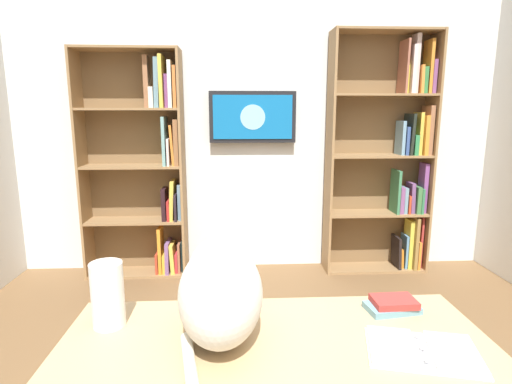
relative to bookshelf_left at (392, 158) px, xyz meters
The scene contains 9 objects.
wall_back 1.28m from the bookshelf_left, ahead, with size 4.52×0.06×2.70m, color silver.
bookshelf_left is the anchor object (origin of this frame).
bookshelf_right 2.23m from the bookshelf_left, ahead, with size 0.90×0.28×2.01m.
wall_mounted_tv 1.33m from the bookshelf_left, ahead, with size 0.78×0.07×0.46m.
desk 2.86m from the bookshelf_left, 62.36° to the left, with size 1.40×0.67×0.75m.
cat 2.81m from the bookshelf_left, 57.95° to the left, with size 0.27×0.60×0.33m.
open_binder 2.71m from the bookshelf_left, 71.12° to the left, with size 0.37×0.29×0.02m.
paper_towel_roll 3.00m from the bookshelf_left, 51.08° to the left, with size 0.11×0.11×0.23m, color white.
desk_book_stack 2.45m from the bookshelf_left, 69.31° to the left, with size 0.20×0.14×0.05m.
Camera 1 is at (0.20, 1.59, 1.47)m, focal length 28.57 mm.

